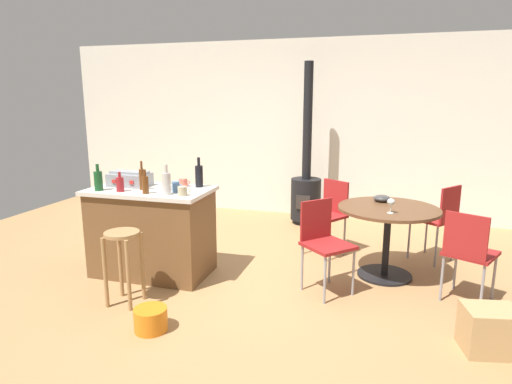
# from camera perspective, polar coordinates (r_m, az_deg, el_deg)

# --- Properties ---
(ground_plane) EXTENTS (8.80, 8.80, 0.00)m
(ground_plane) POSITION_cam_1_polar(r_m,az_deg,el_deg) (4.55, 0.34, -11.34)
(ground_plane) COLOR #A37A4C
(back_wall) EXTENTS (8.00, 0.10, 2.70)m
(back_wall) POSITION_cam_1_polar(r_m,az_deg,el_deg) (6.86, 6.73, 8.18)
(back_wall) COLOR silver
(back_wall) RESTS_ON ground_plane
(kitchen_island) EXTENTS (1.24, 0.71, 0.91)m
(kitchen_island) POSITION_cam_1_polar(r_m,az_deg,el_deg) (4.68, -13.48, -5.01)
(kitchen_island) COLOR brown
(kitchen_island) RESTS_ON ground_plane
(wooden_stool) EXTENTS (0.31, 0.31, 0.67)m
(wooden_stool) POSITION_cam_1_polar(r_m,az_deg,el_deg) (4.05, -17.05, -7.67)
(wooden_stool) COLOR #A37A4C
(wooden_stool) RESTS_ON ground_plane
(dining_table) EXTENTS (1.01, 1.01, 0.74)m
(dining_table) POSITION_cam_1_polar(r_m,az_deg,el_deg) (4.63, 16.89, -4.01)
(dining_table) COLOR black
(dining_table) RESTS_ON ground_plane
(folding_chair_near) EXTENTS (0.55, 0.55, 0.87)m
(folding_chair_near) POSITION_cam_1_polar(r_m,az_deg,el_deg) (5.18, 9.51, -2.49)
(folding_chair_near) COLOR maroon
(folding_chair_near) RESTS_ON ground_plane
(folding_chair_far) EXTENTS (0.57, 0.57, 0.87)m
(folding_chair_far) POSITION_cam_1_polar(r_m,az_deg,el_deg) (4.18, 8.86, -6.07)
(folding_chair_far) COLOR maroon
(folding_chair_far) RESTS_ON ground_plane
(folding_chair_left) EXTENTS (0.54, 0.54, 0.85)m
(folding_chair_left) POSITION_cam_1_polar(r_m,az_deg,el_deg) (4.30, 26.11, -6.84)
(folding_chair_left) COLOR maroon
(folding_chair_left) RESTS_ON ground_plane
(folding_chair_right) EXTENTS (0.56, 0.56, 0.88)m
(folding_chair_right) POSITION_cam_1_polar(r_m,az_deg,el_deg) (5.26, 22.87, -2.95)
(folding_chair_right) COLOR maroon
(folding_chair_right) RESTS_ON ground_plane
(wood_stove) EXTENTS (0.44, 0.45, 2.33)m
(wood_stove) POSITION_cam_1_polar(r_m,az_deg,el_deg) (6.42, 6.58, 0.71)
(wood_stove) COLOR black
(wood_stove) RESTS_ON ground_plane
(toolbox) EXTENTS (0.41, 0.27, 0.16)m
(toolbox) POSITION_cam_1_polar(r_m,az_deg,el_deg) (4.76, -16.22, 1.66)
(toolbox) COLOR gray
(toolbox) RESTS_ON kitchen_island
(bottle_0) EXTENTS (0.07, 0.07, 0.20)m
(bottle_0) POSITION_cam_1_polar(r_m,az_deg,el_deg) (4.49, -17.41, 1.02)
(bottle_0) COLOR maroon
(bottle_0) RESTS_ON kitchen_island
(bottle_1) EXTENTS (0.08, 0.08, 0.29)m
(bottle_1) POSITION_cam_1_polar(r_m,az_deg,el_deg) (4.23, -11.64, 1.16)
(bottle_1) COLOR #B7B2AD
(bottle_1) RESTS_ON kitchen_island
(bottle_2) EXTENTS (0.06, 0.06, 0.24)m
(bottle_2) POSITION_cam_1_polar(r_m,az_deg,el_deg) (4.32, -14.32, 0.98)
(bottle_2) COLOR #603314
(bottle_2) RESTS_ON kitchen_island
(bottle_3) EXTENTS (0.08, 0.08, 0.27)m
(bottle_3) POSITION_cam_1_polar(r_m,az_deg,el_deg) (4.61, -19.99, 1.45)
(bottle_3) COLOR #194C23
(bottle_3) RESTS_ON kitchen_island
(bottle_4) EXTENTS (0.06, 0.06, 0.29)m
(bottle_4) POSITION_cam_1_polar(r_m,az_deg,el_deg) (4.51, -14.72, 1.70)
(bottle_4) COLOR #603314
(bottle_4) RESTS_ON kitchen_island
(bottle_5) EXTENTS (0.08, 0.08, 0.31)m
(bottle_5) POSITION_cam_1_polar(r_m,az_deg,el_deg) (4.54, -7.48, 2.15)
(bottle_5) COLOR black
(bottle_5) RESTS_ON kitchen_island
(cup_0) EXTENTS (0.12, 0.09, 0.09)m
(cup_0) POSITION_cam_1_polar(r_m,az_deg,el_deg) (4.16, -9.61, 0.12)
(cup_0) COLOR tan
(cup_0) RESTS_ON kitchen_island
(cup_1) EXTENTS (0.13, 0.09, 0.08)m
(cup_1) POSITION_cam_1_polar(r_m,az_deg,el_deg) (4.60, -9.53, 1.22)
(cup_1) COLOR #DB6651
(cup_1) RESTS_ON kitchen_island
(cup_2) EXTENTS (0.12, 0.08, 0.10)m
(cup_2) POSITION_cam_1_polar(r_m,az_deg,el_deg) (4.46, -11.69, 0.90)
(cup_2) COLOR tan
(cup_2) RESTS_ON kitchen_island
(cup_3) EXTENTS (0.11, 0.08, 0.11)m
(cup_3) POSITION_cam_1_polar(r_m,az_deg,el_deg) (4.33, -10.46, 0.68)
(cup_3) COLOR #4C7099
(cup_3) RESTS_ON kitchen_island
(wine_glass) EXTENTS (0.07, 0.07, 0.14)m
(wine_glass) POSITION_cam_1_polar(r_m,az_deg,el_deg) (4.33, 17.30, -1.30)
(wine_glass) COLOR silver
(wine_glass) RESTS_ON dining_table
(serving_bowl) EXTENTS (0.18, 0.18, 0.07)m
(serving_bowl) POSITION_cam_1_polar(r_m,az_deg,el_deg) (4.82, 16.21, -0.79)
(serving_bowl) COLOR #383838
(serving_bowl) RESTS_ON dining_table
(cardboard_box) EXTENTS (0.43, 0.37, 0.33)m
(cardboard_box) POSITION_cam_1_polar(r_m,az_deg,el_deg) (3.72, 28.36, -15.65)
(cardboard_box) COLOR tan
(cardboard_box) RESTS_ON ground_plane
(plastic_bucket) EXTENTS (0.27, 0.27, 0.19)m
(plastic_bucket) POSITION_cam_1_polar(r_m,az_deg,el_deg) (3.70, -13.65, -15.92)
(plastic_bucket) COLOR orange
(plastic_bucket) RESTS_ON ground_plane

